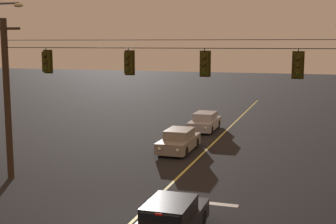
# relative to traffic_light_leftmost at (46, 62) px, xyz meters

# --- Properties ---
(ground_plane) EXTENTS (180.00, 180.00, 0.00)m
(ground_plane) POSITION_rel_traffic_light_leftmost_xyz_m (5.71, -3.43, -5.89)
(ground_plane) COLOR black
(lane_centre_stripe) EXTENTS (0.14, 60.00, 0.01)m
(lane_centre_stripe) POSITION_rel_traffic_light_leftmost_xyz_m (5.71, 6.02, -5.89)
(lane_centre_stripe) COLOR #D1C64C
(lane_centre_stripe) RESTS_ON ground
(stop_bar_paint) EXTENTS (3.40, 0.36, 0.01)m
(stop_bar_paint) POSITION_rel_traffic_light_leftmost_xyz_m (7.61, -0.58, -5.89)
(stop_bar_paint) COLOR silver
(stop_bar_paint) RESTS_ON ground
(signal_span_assembly) EXTENTS (17.81, 0.32, 7.95)m
(signal_span_assembly) POSITION_rel_traffic_light_leftmost_xyz_m (5.71, 0.02, -1.77)
(signal_span_assembly) COLOR #38281C
(signal_span_assembly) RESTS_ON ground
(traffic_light_leftmost) EXTENTS (0.48, 0.41, 1.22)m
(traffic_light_leftmost) POSITION_rel_traffic_light_leftmost_xyz_m (0.00, 0.00, 0.00)
(traffic_light_leftmost) COLOR black
(traffic_light_left_inner) EXTENTS (0.48, 0.41, 1.22)m
(traffic_light_left_inner) POSITION_rel_traffic_light_leftmost_xyz_m (4.18, 0.00, 0.00)
(traffic_light_left_inner) COLOR black
(traffic_light_centre) EXTENTS (0.48, 0.41, 1.22)m
(traffic_light_centre) POSITION_rel_traffic_light_leftmost_xyz_m (7.65, 0.00, 0.00)
(traffic_light_centre) COLOR black
(traffic_light_right_inner) EXTENTS (0.48, 0.41, 1.22)m
(traffic_light_right_inner) POSITION_rel_traffic_light_leftmost_xyz_m (11.46, 0.00, 0.00)
(traffic_light_right_inner) COLOR black
(car_waiting_near_lane) EXTENTS (1.80, 4.33, 1.39)m
(car_waiting_near_lane) POSITION_rel_traffic_light_leftmost_xyz_m (7.57, -4.56, -5.25)
(car_waiting_near_lane) COLOR black
(car_waiting_near_lane) RESTS_ON ground
(car_oncoming_lead) EXTENTS (1.80, 4.42, 1.39)m
(car_oncoming_lead) POSITION_rel_traffic_light_leftmost_xyz_m (4.11, 8.31, -5.25)
(car_oncoming_lead) COLOR gray
(car_oncoming_lead) RESTS_ON ground
(car_oncoming_trailing) EXTENTS (1.80, 4.42, 1.39)m
(car_oncoming_trailing) POSITION_rel_traffic_light_leftmost_xyz_m (4.05, 15.75, -5.25)
(car_oncoming_trailing) COLOR #A5A5AD
(car_oncoming_trailing) RESTS_ON ground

